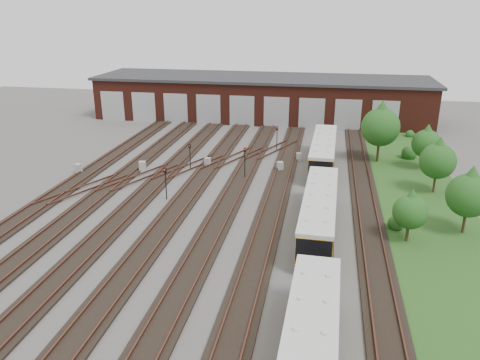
# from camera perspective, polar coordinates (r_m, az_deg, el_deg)

# --- Properties ---
(ground) EXTENTS (120.00, 120.00, 0.00)m
(ground) POSITION_cam_1_polar(r_m,az_deg,el_deg) (37.18, -6.25, -5.88)
(ground) COLOR #44413F
(ground) RESTS_ON ground
(track_network) EXTENTS (30.40, 70.00, 0.33)m
(track_network) POSITION_cam_1_polar(r_m,az_deg,el_deg) (37.68, -6.25, -5.33)
(track_network) COLOR black
(track_network) RESTS_ON ground
(maintenance_shed) EXTENTS (51.00, 12.50, 6.35)m
(maintenance_shed) POSITION_cam_1_polar(r_m,az_deg,el_deg) (73.69, 2.64, 10.05)
(maintenance_shed) COLOR #4C1B13
(maintenance_shed) RESTS_ON ground
(grass_verge) EXTENTS (8.00, 55.00, 0.05)m
(grass_verge) POSITION_cam_1_polar(r_m,az_deg,el_deg) (45.79, 21.12, -1.99)
(grass_verge) COLOR #234517
(grass_verge) RESTS_ON ground
(metro_train) EXTENTS (2.75, 45.49, 2.78)m
(metro_train) POSITION_cam_1_polar(r_m,az_deg,el_deg) (36.09, 9.62, -3.83)
(metro_train) COLOR black
(metro_train) RESTS_ON ground
(signal_mast_0) EXTENTS (0.27, 0.25, 2.99)m
(signal_mast_0) POSITION_cam_1_polar(r_m,az_deg,el_deg) (42.18, -9.05, 0.07)
(signal_mast_0) COLOR black
(signal_mast_0) RESTS_ON ground
(signal_mast_1) EXTENTS (0.24, 0.22, 2.67)m
(signal_mast_1) POSITION_cam_1_polar(r_m,az_deg,el_deg) (50.34, -6.13, 3.34)
(signal_mast_1) COLOR black
(signal_mast_1) RESTS_ON ground
(signal_mast_2) EXTENTS (0.26, 0.25, 2.96)m
(signal_mast_2) POSITION_cam_1_polar(r_m,az_deg,el_deg) (56.56, 4.54, 5.47)
(signal_mast_2) COLOR black
(signal_mast_2) RESTS_ON ground
(signal_mast_3) EXTENTS (0.27, 0.25, 3.26)m
(signal_mast_3) POSITION_cam_1_polar(r_m,az_deg,el_deg) (46.78, 0.59, 2.57)
(signal_mast_3) COLOR black
(signal_mast_3) RESTS_ON ground
(relay_cabinet_0) EXTENTS (0.76, 0.69, 1.05)m
(relay_cabinet_0) POSITION_cam_1_polar(r_m,az_deg,el_deg) (51.53, -19.12, 1.30)
(relay_cabinet_0) COLOR #989A9C
(relay_cabinet_0) RESTS_ON ground
(relay_cabinet_1) EXTENTS (0.69, 0.61, 1.01)m
(relay_cabinet_1) POSITION_cam_1_polar(r_m,az_deg,el_deg) (50.98, -3.97, 2.18)
(relay_cabinet_1) COLOR #989A9C
(relay_cabinet_1) RESTS_ON ground
(relay_cabinet_2) EXTENTS (0.76, 0.68, 1.11)m
(relay_cabinet_2) POSITION_cam_1_polar(r_m,az_deg,el_deg) (50.38, -11.80, 1.63)
(relay_cabinet_2) COLOR #989A9C
(relay_cabinet_2) RESTS_ON ground
(relay_cabinet_3) EXTENTS (0.77, 0.71, 1.02)m
(relay_cabinet_3) POSITION_cam_1_polar(r_m,az_deg,el_deg) (49.64, 4.90, 1.66)
(relay_cabinet_3) COLOR #989A9C
(relay_cabinet_3) RESTS_ON ground
(relay_cabinet_4) EXTENTS (0.57, 0.49, 0.90)m
(relay_cabinet_4) POSITION_cam_1_polar(r_m,az_deg,el_deg) (53.30, 7.17, 2.83)
(relay_cabinet_4) COLOR #989A9C
(relay_cabinet_4) RESTS_ON ground
(tree_0) EXTENTS (4.20, 4.20, 6.96)m
(tree_0) POSITION_cam_1_polar(r_m,az_deg,el_deg) (53.75, 16.81, 6.71)
(tree_0) COLOR #372618
(tree_0) RESTS_ON ground
(tree_1) EXTENTS (2.99, 2.99, 4.96)m
(tree_1) POSITION_cam_1_polar(r_m,az_deg,el_deg) (53.04, 21.81, 4.50)
(tree_1) COLOR #372618
(tree_1) RESTS_ON ground
(tree_2) EXTENTS (3.28, 3.28, 5.43)m
(tree_2) POSITION_cam_1_polar(r_m,az_deg,el_deg) (46.40, 23.03, 2.59)
(tree_2) COLOR #372618
(tree_2) RESTS_ON ground
(tree_3) EXTENTS (2.53, 2.53, 4.19)m
(tree_3) POSITION_cam_1_polar(r_m,az_deg,el_deg) (36.05, 20.09, -3.24)
(tree_3) COLOR #372618
(tree_3) RESTS_ON ground
(tree_4) EXTENTS (3.32, 3.32, 5.50)m
(tree_4) POSITION_cam_1_polar(r_m,az_deg,el_deg) (38.78, 26.22, -1.15)
(tree_4) COLOR #372618
(tree_4) RESTS_ON ground
(bush_0) EXTENTS (1.31, 1.31, 1.31)m
(bush_0) POSITION_cam_1_polar(r_m,az_deg,el_deg) (38.64, 18.54, -4.76)
(bush_0) COLOR #1B4313
(bush_0) RESTS_ON ground
(bush_1) EXTENTS (1.74, 1.74, 1.74)m
(bush_1) POSITION_cam_1_polar(r_m,az_deg,el_deg) (56.94, 19.96, 3.32)
(bush_1) COLOR #1B4313
(bush_1) RESTS_ON ground
(bush_2) EXTENTS (1.09, 1.09, 1.09)m
(bush_2) POSITION_cam_1_polar(r_m,az_deg,el_deg) (66.75, 20.01, 5.42)
(bush_2) COLOR #1B4313
(bush_2) RESTS_ON ground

